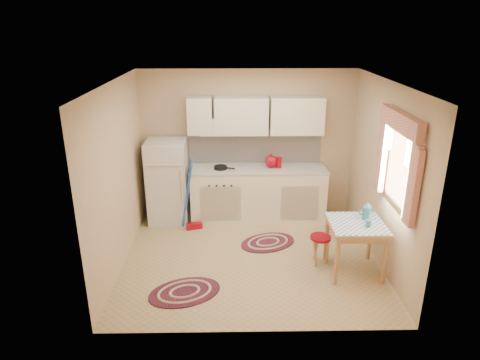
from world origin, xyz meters
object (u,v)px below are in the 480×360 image
Objects in this scene: base_cabinets at (258,194)px; table at (354,248)px; stool at (320,250)px; fridge at (168,182)px.

base_cabinets is 3.12× the size of table.
base_cabinets is 1.70m from stool.
table reaches higher than stool.
base_cabinets is 5.36× the size of stool.
stool is at bearing -32.05° from fridge.
fridge is 0.62× the size of base_cabinets.
fridge reaches higher than stool.
fridge is 1.53m from base_cabinets.
table is at bearing -54.65° from base_cabinets.
table is (2.71, -1.65, -0.34)m from fridge.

